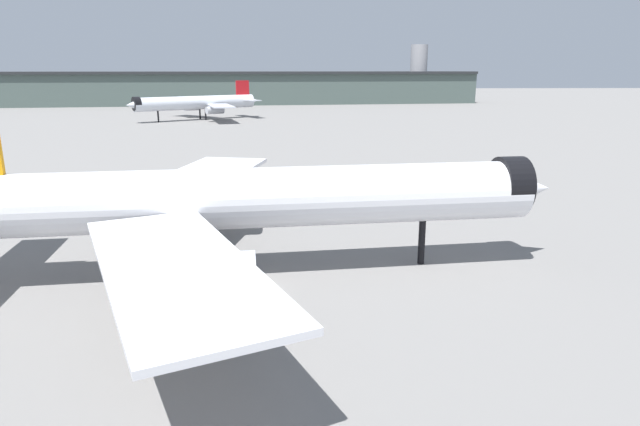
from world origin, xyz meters
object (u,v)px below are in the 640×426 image
object	(u,v)px
airliner_near_gate	(235,200)
service_truck_front	(404,185)
airliner_far_taxiway	(197,103)
traffic_cone_near_nose	(273,190)

from	to	relation	value
airliner_near_gate	service_truck_front	bearing A→B (deg)	48.87
airliner_far_taxiway	traffic_cone_near_nose	distance (m)	116.04
airliner_far_taxiway	traffic_cone_near_nose	xyz separation A→B (m)	(29.93, -111.99, -5.31)
service_truck_front	traffic_cone_near_nose	world-z (taller)	service_truck_front
airliner_near_gate	service_truck_front	world-z (taller)	airliner_near_gate
airliner_near_gate	traffic_cone_near_nose	xyz separation A→B (m)	(1.58, 30.83, -6.01)
airliner_near_gate	airliner_far_taxiway	distance (m)	145.61
airliner_far_taxiway	service_truck_front	xyz separation A→B (m)	(47.66, -115.22, -4.01)
airliner_near_gate	airliner_far_taxiway	size ratio (longest dim) A/B	1.30
service_truck_front	traffic_cone_near_nose	bearing A→B (deg)	-57.92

